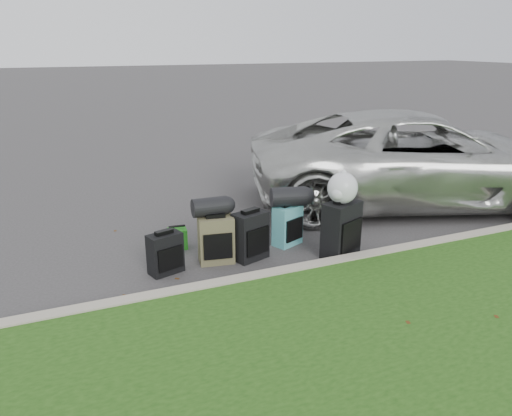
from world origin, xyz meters
name	(u,v)px	position (x,y,z in m)	size (l,w,h in m)	color
ground	(268,248)	(0.00, 0.00, 0.00)	(120.00, 120.00, 0.00)	#383535
curb	(301,271)	(0.00, -1.00, 0.07)	(120.00, 0.18, 0.15)	#9E937F
suv	(418,158)	(3.33, 0.90, 0.82)	(2.73, 5.93, 1.65)	#B7B7B2
suitcase_small_black	(165,253)	(-1.52, -0.22, 0.26)	(0.42, 0.23, 0.52)	black
suitcase_large_black_left	(250,236)	(-0.37, -0.24, 0.33)	(0.45, 0.27, 0.65)	black
suitcase_olive	(216,240)	(-0.83, -0.16, 0.31)	(0.46, 0.28, 0.63)	#47432B
suitcase_teal	(287,225)	(0.31, 0.02, 0.29)	(0.41, 0.24, 0.58)	teal
suitcase_large_black_right	(341,230)	(0.78, -0.65, 0.39)	(0.51, 0.31, 0.77)	black
tote_green	(178,239)	(-1.18, 0.49, 0.15)	(0.26, 0.21, 0.29)	#1E7419
tote_navy	(251,226)	(-0.02, 0.57, 0.13)	(0.25, 0.20, 0.27)	navy
duffel_left	(210,207)	(-0.87, -0.07, 0.75)	(0.25, 0.25, 0.46)	black
duffel_right	(289,197)	(0.32, 0.01, 0.72)	(0.28, 0.28, 0.50)	black
trash_bag	(343,188)	(0.77, -0.65, 0.97)	(0.40, 0.40, 0.40)	silver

